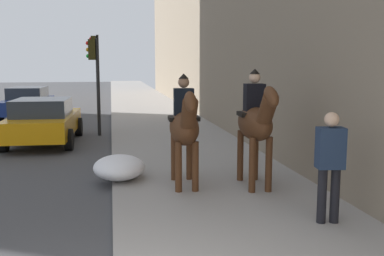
# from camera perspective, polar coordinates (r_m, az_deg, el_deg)

# --- Properties ---
(mounted_horse_near) EXTENTS (2.15, 0.63, 2.22)m
(mounted_horse_near) POSITION_cam_1_polar(r_m,az_deg,el_deg) (8.78, -0.95, 0.27)
(mounted_horse_near) COLOR #4C2B16
(mounted_horse_near) RESTS_ON sidewalk_slab
(mounted_horse_far) EXTENTS (2.15, 0.61, 2.31)m
(mounted_horse_far) POSITION_cam_1_polar(r_m,az_deg,el_deg) (8.82, 8.05, 0.77)
(mounted_horse_far) COLOR #4C2B16
(mounted_horse_far) RESTS_ON sidewalk_slab
(pedestrian_greeting) EXTENTS (0.31, 0.43, 1.70)m
(pedestrian_greeting) POSITION_cam_1_polar(r_m,az_deg,el_deg) (7.10, 17.02, -3.88)
(pedestrian_greeting) COLOR black
(pedestrian_greeting) RESTS_ON sidewalk_slab
(car_near_lane) EXTENTS (4.56, 2.08, 1.44)m
(car_near_lane) POSITION_cam_1_polar(r_m,az_deg,el_deg) (22.25, -20.06, 3.06)
(car_near_lane) COLOR navy
(car_near_lane) RESTS_ON ground
(car_mid_lane) EXTENTS (4.45, 2.17, 1.44)m
(car_mid_lane) POSITION_cam_1_polar(r_m,az_deg,el_deg) (15.05, -18.19, 0.91)
(car_mid_lane) COLOR orange
(car_mid_lane) RESTS_ON ground
(traffic_light_near_curb) EXTENTS (0.20, 0.44, 3.40)m
(traffic_light_near_curb) POSITION_cam_1_polar(r_m,az_deg,el_deg) (16.14, -12.15, 7.15)
(traffic_light_near_curb) COLOR black
(traffic_light_near_curb) RESTS_ON ground
(traffic_light_far_curb) EXTENTS (0.20, 0.44, 3.88)m
(traffic_light_far_curb) POSITION_cam_1_polar(r_m,az_deg,el_deg) (22.34, -12.01, 8.15)
(traffic_light_far_curb) COLOR black
(traffic_light_far_curb) RESTS_ON ground
(snow_pile_far) EXTENTS (1.40, 1.08, 0.49)m
(snow_pile_far) POSITION_cam_1_polar(r_m,az_deg,el_deg) (9.68, -9.20, -4.91)
(snow_pile_far) COLOR white
(snow_pile_far) RESTS_ON sidewalk_slab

